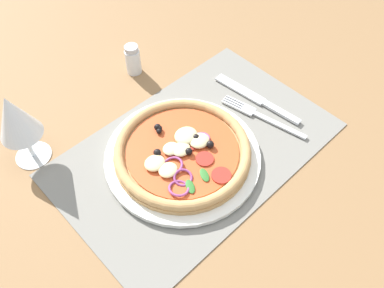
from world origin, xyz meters
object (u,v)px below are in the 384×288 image
(plate, at_px, (184,157))
(pepper_shaker, at_px, (133,60))
(knife, at_px, (256,98))
(wine_glass, at_px, (15,118))
(pizza, at_px, (184,152))
(fork, at_px, (259,115))

(plate, height_order, pepper_shaker, pepper_shaker)
(knife, bearing_deg, pepper_shaker, 21.80)
(plate, bearing_deg, wine_glass, 134.18)
(pizza, xyz_separation_m, knife, (0.21, 0.01, -0.02))
(knife, xyz_separation_m, pepper_shaker, (-0.12, 0.24, 0.03))
(knife, height_order, wine_glass, wine_glass)
(fork, xyz_separation_m, pepper_shaker, (-0.09, 0.27, 0.03))
(pizza, bearing_deg, wine_glass, 134.10)
(pizza, distance_m, wine_glass, 0.28)
(fork, bearing_deg, knife, -54.05)
(plate, relative_size, fork, 1.55)
(plate, xyz_separation_m, pizza, (-0.00, -0.00, 0.02))
(plate, distance_m, wine_glass, 0.29)
(fork, xyz_separation_m, knife, (0.03, 0.03, 0.00))
(plate, bearing_deg, knife, 2.55)
(plate, distance_m, fork, 0.18)
(plate, relative_size, pizza, 1.15)
(pizza, relative_size, pepper_shaker, 3.63)
(plate, bearing_deg, fork, -8.02)
(wine_glass, bearing_deg, pizza, -45.90)
(fork, bearing_deg, wine_glass, 47.14)
(wine_glass, bearing_deg, fork, -31.04)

